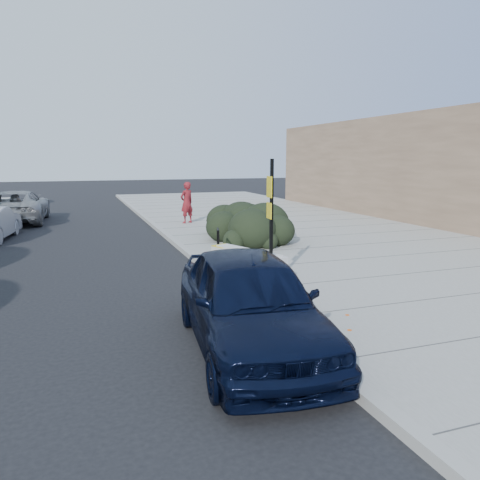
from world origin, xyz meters
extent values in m
plane|color=black|center=(0.00, 0.00, 0.00)|extent=(120.00, 120.00, 0.00)
cube|color=gray|center=(5.60, 5.00, 0.07)|extent=(11.20, 50.00, 0.15)
cube|color=#9E9E99|center=(0.00, 5.00, 0.08)|extent=(0.22, 50.00, 0.17)
cylinder|color=gray|center=(0.79, 0.13, 0.37)|extent=(0.05, 0.05, 0.44)
cylinder|color=gray|center=(1.08, 0.25, 0.37)|extent=(0.05, 0.05, 0.44)
cylinder|color=gray|center=(0.12, 1.75, 0.37)|extent=(0.05, 0.05, 0.44)
cylinder|color=gray|center=(0.41, 1.87, 0.37)|extent=(0.05, 0.05, 0.44)
cylinder|color=gray|center=(0.46, 0.94, 0.55)|extent=(0.71, 1.63, 0.04)
cylinder|color=gray|center=(0.74, 1.06, 0.55)|extent=(0.71, 1.63, 0.04)
cube|color=#B2B2B2|center=(0.60, 1.00, 0.71)|extent=(1.31, 2.30, 0.24)
cube|color=yellow|center=(0.25, 1.84, 0.84)|extent=(0.61, 0.61, 0.02)
cube|color=teal|center=(0.80, -0.04, 0.71)|extent=(0.15, 0.26, 0.22)
cylinder|color=black|center=(0.53, 3.23, 0.58)|extent=(0.06, 0.06, 0.86)
cylinder|color=black|center=(0.67, 3.77, 0.58)|extent=(0.06, 0.06, 0.86)
cylinder|color=black|center=(0.60, 3.50, 1.01)|extent=(0.20, 0.55, 0.06)
cube|color=black|center=(0.80, 0.00, 1.62)|extent=(0.07, 0.07, 2.94)
cube|color=yellow|center=(0.74, 0.01, 2.47)|extent=(0.05, 0.34, 0.47)
cube|color=yellow|center=(0.74, 0.01, 1.94)|extent=(0.05, 0.32, 0.36)
ellipsoid|color=black|center=(2.42, 6.39, 0.93)|extent=(2.98, 4.53, 1.56)
imported|color=black|center=(-0.80, -2.84, 0.81)|extent=(2.42, 4.95, 1.63)
imported|color=gray|center=(-6.00, 15.51, 0.78)|extent=(2.80, 5.68, 1.55)
imported|color=maroon|center=(1.50, 11.37, 1.10)|extent=(0.82, 0.71, 1.89)
camera|label=1|loc=(-3.39, -9.64, 3.10)|focal=35.00mm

